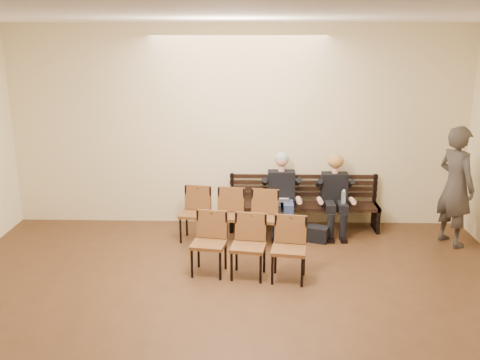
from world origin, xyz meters
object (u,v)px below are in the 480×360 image
Objects in this scene: bag at (317,234)px; chair_row_back at (248,247)px; water_bottle at (343,204)px; bench at (303,217)px; laptop at (280,203)px; passerby at (457,177)px; seated_man at (281,193)px; chair_row_front at (229,217)px; seated_woman at (335,197)px.

bag is 1.80m from chair_row_back.
bag is at bearing -153.52° from water_bottle.
laptop is at bearing -149.09° from bench.
bag is 0.15× the size of passerby.
water_bottle is at bearing -13.12° from seated_man.
chair_row_back is (-3.30, -1.33, -0.67)m from passerby.
passerby is at bearing -0.66° from bag.
passerby is (2.75, -0.48, 0.43)m from seated_man.
seated_man reaches higher than water_bottle.
laptop reaches higher than bag.
bench is 0.80m from water_bottle.
seated_man is 0.19m from laptop.
seated_woman is at bearing 25.54° from chair_row_front.
bag is (-0.33, -0.45, -0.51)m from seated_woman.
seated_man is at bearing 92.01° from laptop.
bench is 1.16× the size of passerby.
water_bottle reaches higher than bench.
chair_row_back is (-0.95, -1.93, 0.22)m from bench.
passerby reaches higher than seated_man.
bench is at bearing 42.51° from laptop.
passerby is (2.17, -0.03, 0.99)m from bag.
passerby is 1.40× the size of chair_row_back.
seated_woman is 4.20× the size of laptop.
water_bottle is 1.83m from passerby.
seated_man reaches higher than seated_woman.
seated_man is 0.92m from seated_woman.
passerby reaches higher than seated_woman.
laptop is 1.22× the size of water_bottle.
seated_woman reaches higher than chair_row_back.
chair_row_back is at bearing -106.76° from seated_man.
seated_woman is 1.88m from chair_row_front.
chair_row_front is 1.00× the size of chair_row_back.
chair_row_back reaches higher than water_bottle.
seated_man is 0.61× the size of passerby.
bag is 0.21× the size of chair_row_front.
passerby reaches higher than chair_row_front.
bench is at bearing 149.94° from water_bottle.
seated_man reaches higher than chair_row_front.
water_bottle is at bearing 5.98° from laptop.
laptop reaches higher than bench.
water_bottle is 1.93m from chair_row_front.
laptop is (-0.43, -0.26, 0.33)m from bench.
seated_woman is (0.51, -0.12, 0.41)m from bench.
seated_man reaches higher than bench.
bench is 0.60m from laptop.
chair_row_front is at bearing -148.88° from seated_man.
laptop is at bearing -99.59° from seated_man.
seated_man reaches higher than bag.
water_bottle is at bearing 54.05° from chair_row_back.
chair_row_front is at bearing 113.51° from chair_row_back.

